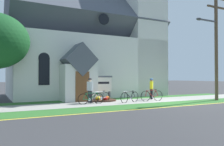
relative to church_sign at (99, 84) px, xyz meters
The scene contains 16 objects.
ground 4.02m from the church_sign, ahead, with size 140.00×140.00×0.00m, color #333335.
sidewalk_slab 2.39m from the church_sign, 63.32° to the right, with size 32.00×2.75×0.01m, color #99968E.
grass_verge 4.51m from the church_sign, 77.58° to the right, with size 32.00×2.03×0.01m, color #2D6628.
church_lawn 1.53m from the church_sign, 18.44° to the left, with size 24.00×1.60×0.01m, color #2D6628.
curb_paint_stripe 5.62m from the church_sign, 80.18° to the right, with size 28.00×0.16×0.01m, color yellow.
church_building 6.45m from the church_sign, 72.77° to the left, with size 13.89×10.34×14.26m.
church_sign is the anchor object (origin of this frame).
flower_bed 1.19m from the church_sign, 90.74° to the right, with size 2.07×2.07×0.34m.
bicycle_green 2.74m from the church_sign, 61.50° to the right, with size 1.73×0.57×0.80m.
bicycle_blue 2.58m from the church_sign, 126.43° to the right, with size 1.76×0.08×0.77m.
bicycle_white 3.95m from the church_sign, 35.96° to the right, with size 1.76×0.24×0.86m.
bicycle_yellow 1.79m from the church_sign, 110.63° to the right, with size 1.65×0.57×0.80m.
cyclist_in_red_jersey 1.90m from the church_sign, 132.58° to the right, with size 0.30×0.70×1.65m.
cyclist_in_white_jersey 4.09m from the church_sign, 17.49° to the right, with size 0.54×0.50×1.61m.
utility_pole 9.29m from the church_sign, 27.67° to the right, with size 3.12×0.28×8.23m.
roadside_conifer 11.63m from the church_sign, 34.88° to the left, with size 4.20×4.20×8.16m.
Camera 1 is at (-10.98, -12.10, 1.72)m, focal length 37.40 mm.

